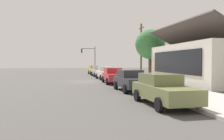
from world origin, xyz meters
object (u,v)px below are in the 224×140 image
(utility_pole_wooden, at_px, (141,49))
(car_ivory, at_px, (106,73))
(fire_hydrant_red, at_px, (121,76))
(car_silver, at_px, (99,71))
(car_olive, at_px, (162,89))
(car_cherry, at_px, (113,75))
(traffic_light_main, at_px, (90,55))
(car_mustard, at_px, (95,70))
(car_charcoal, at_px, (131,80))
(shade_tree, at_px, (150,44))

(utility_pole_wooden, bearing_deg, car_ivory, -70.07)
(utility_pole_wooden, xyz_separation_m, fire_hydrant_red, (4.46, -4.00, -3.43))
(car_silver, bearing_deg, car_olive, -1.20)
(car_cherry, distance_m, traffic_light_main, 22.73)
(car_ivory, bearing_deg, utility_pole_wooden, 107.26)
(car_ivory, distance_m, car_olive, 18.17)
(car_silver, xyz_separation_m, utility_pole_wooden, (4.02, 5.38, 3.11))
(car_mustard, distance_m, car_ivory, 11.71)
(car_cherry, relative_size, car_charcoal, 1.03)
(car_olive, distance_m, shade_tree, 20.49)
(car_olive, distance_m, fire_hydrant_red, 15.71)
(fire_hydrant_red, bearing_deg, car_ivory, -152.28)
(car_mustard, distance_m, car_silver, 5.75)
(car_ivory, bearing_deg, shade_tree, 95.62)
(car_olive, bearing_deg, car_charcoal, 178.64)
(car_mustard, height_order, car_silver, same)
(car_ivory, distance_m, shade_tree, 7.37)
(car_charcoal, xyz_separation_m, fire_hydrant_red, (-9.71, 1.47, -0.32))
(utility_pole_wooden, height_order, fire_hydrant_red, utility_pole_wooden)
(car_silver, relative_size, car_ivory, 0.99)
(shade_tree, bearing_deg, car_charcoal, -26.00)
(car_charcoal, distance_m, fire_hydrant_red, 9.82)
(car_mustard, xyz_separation_m, shade_tree, (10.79, 6.25, 3.76))
(utility_pole_wooden, bearing_deg, car_silver, -126.78)
(car_cherry, bearing_deg, car_silver, -179.83)
(car_silver, bearing_deg, car_mustard, 178.37)
(car_cherry, bearing_deg, car_mustard, -179.82)
(car_ivory, height_order, utility_pole_wooden, utility_pole_wooden)
(car_cherry, xyz_separation_m, shade_tree, (-6.69, 6.48, 3.76))
(car_mustard, height_order, fire_hydrant_red, car_mustard)
(utility_pole_wooden, bearing_deg, traffic_light_main, -159.15)
(shade_tree, bearing_deg, traffic_light_main, -157.43)
(car_silver, height_order, traffic_light_main, traffic_light_main)
(car_olive, xyz_separation_m, traffic_light_main, (-34.96, -0.16, 2.67))
(car_ivory, height_order, car_olive, same)
(shade_tree, bearing_deg, utility_pole_wooden, -137.30)
(car_olive, xyz_separation_m, shade_tree, (-19.08, 6.44, 3.76))
(car_charcoal, bearing_deg, car_ivory, 177.36)
(car_silver, relative_size, car_cherry, 1.02)
(car_olive, height_order, shade_tree, shade_tree)
(car_mustard, distance_m, shade_tree, 13.03)
(car_silver, distance_m, car_charcoal, 18.19)
(car_ivory, height_order, shade_tree, shade_tree)
(car_mustard, xyz_separation_m, car_ivory, (11.71, -0.02, 0.00))
(car_silver, bearing_deg, car_cherry, -1.69)
(car_mustard, height_order, car_charcoal, same)
(car_cherry, height_order, shade_tree, shade_tree)
(car_charcoal, distance_m, traffic_light_main, 29.16)
(shade_tree, bearing_deg, car_silver, -128.57)
(traffic_light_main, bearing_deg, car_mustard, 3.98)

